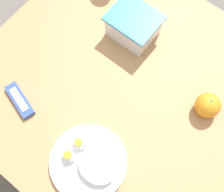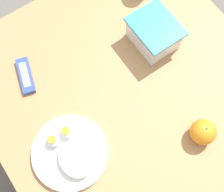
# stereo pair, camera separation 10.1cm
# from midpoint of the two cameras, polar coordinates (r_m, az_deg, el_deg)

# --- Properties ---
(ground_plane) EXTENTS (10.00, 10.00, 0.00)m
(ground_plane) POSITION_cam_midpoint_polar(r_m,az_deg,el_deg) (1.76, -0.44, -7.15)
(ground_plane) COLOR #66605B
(table) EXTENTS (0.98, 0.94, 0.73)m
(table) POSITION_cam_midpoint_polar(r_m,az_deg,el_deg) (1.15, -0.67, -0.13)
(table) COLOR #AD7F51
(table) RESTS_ON ground_plane
(food_container) EXTENTS (0.17, 0.14, 0.10)m
(food_container) POSITION_cam_midpoint_polar(r_m,az_deg,el_deg) (1.11, 1.27, 12.26)
(food_container) COLOR white
(food_container) RESTS_ON table
(orange_fruit) EXTENTS (0.08, 0.08, 0.08)m
(orange_fruit) POSITION_cam_midpoint_polar(r_m,az_deg,el_deg) (1.02, 14.45, -2.06)
(orange_fruit) COLOR orange
(orange_fruit) RESTS_ON table
(rice_plate) EXTENTS (0.24, 0.24, 0.05)m
(rice_plate) POSITION_cam_midpoint_polar(r_m,az_deg,el_deg) (0.98, -7.18, -12.45)
(rice_plate) COLOR white
(rice_plate) RESTS_ON table
(candy_bar) EXTENTS (0.14, 0.08, 0.02)m
(candy_bar) POSITION_cam_midpoint_polar(r_m,az_deg,el_deg) (1.09, -19.09, -1.10)
(candy_bar) COLOR #334C9E
(candy_bar) RESTS_ON table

